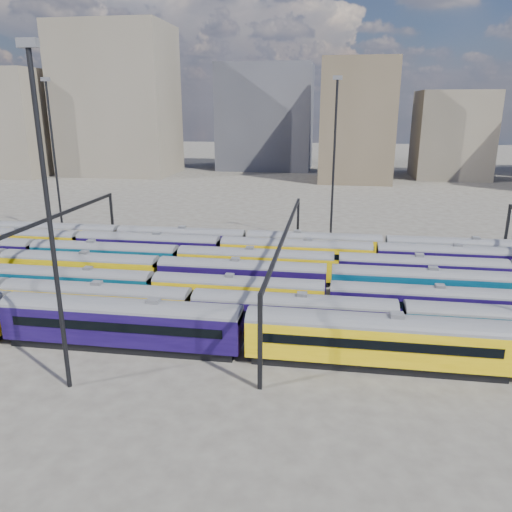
# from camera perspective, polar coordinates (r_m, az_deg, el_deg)

# --- Properties ---
(ground) EXTENTS (500.00, 500.00, 0.00)m
(ground) POSITION_cam_1_polar(r_m,az_deg,el_deg) (60.23, -6.24, -4.09)
(ground) COLOR #433F39
(ground) RESTS_ON ground
(rake_0) EXTENTS (157.70, 3.29, 5.56)m
(rake_0) POSITION_cam_1_polar(r_m,az_deg,el_deg) (47.15, -15.11, -6.88)
(rake_0) COLOR black
(rake_0) RESTS_ON ground
(rake_1) EXTENTS (119.73, 2.92, 4.91)m
(rake_1) POSITION_cam_1_polar(r_m,az_deg,el_deg) (49.90, -7.35, -5.48)
(rake_1) COLOR black
(rake_1) RESTS_ON ground
(rake_2) EXTENTS (113.44, 2.77, 4.65)m
(rake_2) POSITION_cam_1_polar(r_m,az_deg,el_deg) (56.13, -11.66, -3.28)
(rake_2) COLOR black
(rake_2) RESTS_ON ground
(rake_3) EXTENTS (100.29, 2.94, 4.94)m
(rake_3) POSITION_cam_1_polar(r_m,az_deg,el_deg) (64.91, -19.45, -1.00)
(rake_3) COLOR black
(rake_3) RESTS_ON ground
(rake_4) EXTENTS (120.39, 2.94, 4.94)m
(rake_4) POSITION_cam_1_polar(r_m,az_deg,el_deg) (62.19, 9.16, -0.99)
(rake_4) COLOR black
(rake_4) RESTS_ON ground
(rake_5) EXTENTS (102.89, 3.01, 5.07)m
(rake_5) POSITION_cam_1_polar(r_m,az_deg,el_deg) (71.53, -12.19, 1.26)
(rake_5) COLOR black
(rake_5) RESTS_ON ground
(rake_6) EXTENTS (97.46, 2.86, 4.80)m
(rake_6) POSITION_cam_1_polar(r_m,az_deg,el_deg) (75.08, -8.53, 2.08)
(rake_6) COLOR black
(rake_6) RESTS_ON ground
(gantry_1) EXTENTS (0.35, 40.35, 8.03)m
(gantry_1) POSITION_cam_1_polar(r_m,az_deg,el_deg) (66.20, -23.43, 2.67)
(gantry_1) COLOR black
(gantry_1) RESTS_ON ground
(gantry_2) EXTENTS (0.35, 40.35, 8.03)m
(gantry_2) POSITION_cam_1_polar(r_m,az_deg,el_deg) (56.43, 3.41, 1.79)
(gantry_2) COLOR black
(gantry_2) RESTS_ON ground
(mast_1) EXTENTS (1.40, 0.50, 25.60)m
(mast_1) POSITION_cam_1_polar(r_m,az_deg,el_deg) (88.85, -22.10, 10.83)
(mast_1) COLOR black
(mast_1) RESTS_ON ground
(mast_2) EXTENTS (1.40, 0.50, 25.60)m
(mast_2) POSITION_cam_1_polar(r_m,az_deg,el_deg) (38.67, -22.61, 4.44)
(mast_2) COLOR black
(mast_2) RESTS_ON ground
(mast_3) EXTENTS (1.40, 0.50, 25.60)m
(mast_3) POSITION_cam_1_polar(r_m,az_deg,el_deg) (78.62, 8.91, 11.21)
(mast_3) COLOR black
(mast_3) RESTS_ON ground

